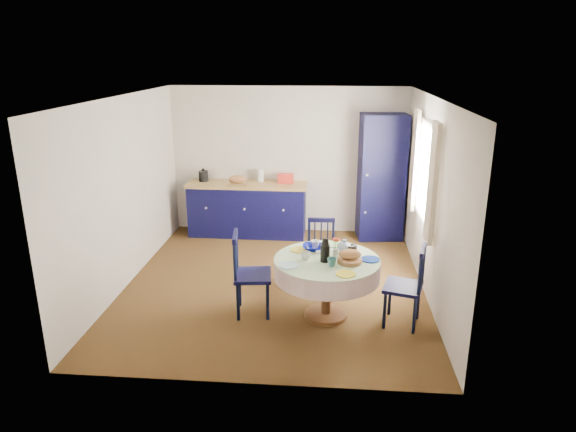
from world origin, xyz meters
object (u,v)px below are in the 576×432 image
object	(u,v)px
mug_c	(352,249)
dining_table	(328,269)
chair_right	(407,285)
chair_left	(249,273)
chair_far	(321,253)
mug_d	(315,244)
cobalt_bowl	(313,247)
pantry_cabinet	(381,177)
kitchen_counter	(248,208)
mug_a	(306,256)
mug_b	(332,262)

from	to	relation	value
mug_c	dining_table	bearing A→B (deg)	-143.18
dining_table	chair_right	bearing A→B (deg)	-6.63
chair_left	mug_c	bearing A→B (deg)	-88.39
chair_far	mug_d	size ratio (longest dim) A/B	8.71
chair_left	cobalt_bowl	size ratio (longest dim) A/B	4.01
pantry_cabinet	dining_table	bearing A→B (deg)	-112.29
kitchen_counter	cobalt_bowl	xyz separation A→B (m)	(1.22, -2.57, 0.31)
dining_table	mug_a	distance (m)	0.30
dining_table	cobalt_bowl	xyz separation A→B (m)	(-0.18, 0.27, 0.15)
pantry_cabinet	mug_b	bearing A→B (deg)	-110.45
chair_far	cobalt_bowl	distance (m)	0.72
dining_table	chair_right	size ratio (longest dim) A/B	1.26
chair_left	mug_c	distance (m)	1.26
chair_far	cobalt_bowl	size ratio (longest dim) A/B	3.54
chair_far	cobalt_bowl	world-z (taller)	chair_far
mug_c	cobalt_bowl	world-z (taller)	mug_c
dining_table	chair_right	xyz separation A→B (m)	(0.91, -0.11, -0.13)
dining_table	pantry_cabinet	bearing A→B (deg)	73.47
mug_a	kitchen_counter	bearing A→B (deg)	111.82
mug_d	mug_a	bearing A→B (deg)	-104.57
mug_a	cobalt_bowl	world-z (taller)	mug_a
chair_left	cobalt_bowl	bearing A→B (deg)	-79.15
chair_left	mug_c	world-z (taller)	chair_left
chair_left	cobalt_bowl	world-z (taller)	chair_left
mug_b	chair_right	bearing A→B (deg)	6.67
dining_table	chair_right	world-z (taller)	dining_table
mug_c	chair_right	bearing A→B (deg)	-27.21
kitchen_counter	mug_c	distance (m)	3.13
chair_right	mug_d	xyz separation A→B (m)	(-1.06, 0.44, 0.30)
mug_c	mug_d	size ratio (longest dim) A/B	1.16
mug_a	cobalt_bowl	xyz separation A→B (m)	(0.07, 0.30, -0.01)
pantry_cabinet	cobalt_bowl	xyz separation A→B (m)	(-1.03, -2.61, -0.27)
chair_left	mug_a	world-z (taller)	chair_left
mug_c	mug_b	bearing A→B (deg)	-119.78
kitchen_counter	chair_right	xyz separation A→B (m)	(2.31, -2.94, 0.03)
dining_table	chair_left	xyz separation A→B (m)	(-0.93, 0.03, -0.11)
mug_a	mug_b	xyz separation A→B (m)	(0.30, -0.18, 0.00)
dining_table	mug_b	distance (m)	0.27
dining_table	chair_left	world-z (taller)	dining_table
mug_a	mug_c	xyz separation A→B (m)	(0.54, 0.24, 0.00)
kitchen_counter	chair_left	world-z (taller)	kitchen_counter
chair_left	mug_b	xyz separation A→B (m)	(0.98, -0.23, 0.28)
chair_right	mug_b	size ratio (longest dim) A/B	9.37
mug_b	cobalt_bowl	bearing A→B (deg)	115.38
pantry_cabinet	cobalt_bowl	world-z (taller)	pantry_cabinet
dining_table	cobalt_bowl	bearing A→B (deg)	123.77
pantry_cabinet	mug_a	distance (m)	3.12
kitchen_counter	dining_table	distance (m)	3.17
mug_a	chair_left	bearing A→B (deg)	175.34
kitchen_counter	mug_b	size ratio (longest dim) A/B	19.56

